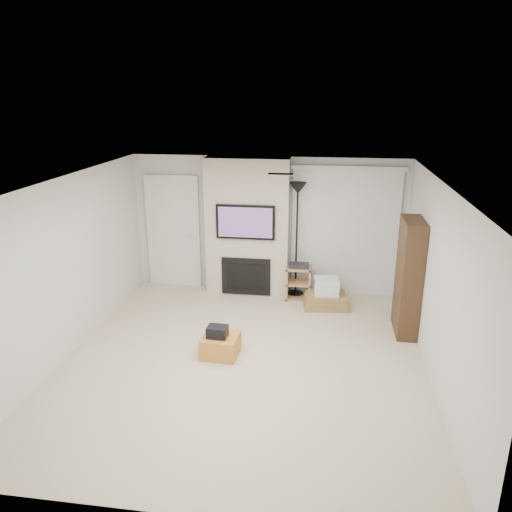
# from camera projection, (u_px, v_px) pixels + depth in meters

# --- Properties ---
(floor) EXTENTS (5.00, 5.50, 0.00)m
(floor) POSITION_uv_depth(u_px,v_px,m) (244.00, 360.00, 7.00)
(floor) COLOR beige
(floor) RESTS_ON ground
(ceiling) EXTENTS (5.00, 5.50, 0.00)m
(ceiling) POSITION_uv_depth(u_px,v_px,m) (242.00, 183.00, 6.22)
(ceiling) COLOR white
(ceiling) RESTS_ON wall_back
(wall_back) EXTENTS (5.00, 0.00, 2.50)m
(wall_back) POSITION_uv_depth(u_px,v_px,m) (268.00, 225.00, 9.19)
(wall_back) COLOR silver
(wall_back) RESTS_ON ground
(wall_front) EXTENTS (5.00, 0.00, 2.50)m
(wall_front) POSITION_uv_depth(u_px,v_px,m) (186.00, 395.00, 4.02)
(wall_front) COLOR silver
(wall_front) RESTS_ON ground
(wall_left) EXTENTS (0.00, 5.50, 2.50)m
(wall_left) POSITION_uv_depth(u_px,v_px,m) (66.00, 268.00, 6.95)
(wall_left) COLOR silver
(wall_left) RESTS_ON ground
(wall_right) EXTENTS (0.00, 5.50, 2.50)m
(wall_right) POSITION_uv_depth(u_px,v_px,m) (439.00, 287.00, 6.27)
(wall_right) COLOR silver
(wall_right) RESTS_ON ground
(hvac_vent) EXTENTS (0.35, 0.18, 0.01)m
(hvac_vent) POSITION_uv_depth(u_px,v_px,m) (280.00, 174.00, 6.92)
(hvac_vent) COLOR silver
(hvac_vent) RESTS_ON ceiling
(ottoman) EXTENTS (0.53, 0.53, 0.30)m
(ottoman) POSITION_uv_depth(u_px,v_px,m) (221.00, 345.00, 7.10)
(ottoman) COLOR #C77E32
(ottoman) RESTS_ON floor
(black_bag) EXTENTS (0.29, 0.24, 0.16)m
(black_bag) POSITION_uv_depth(u_px,v_px,m) (217.00, 332.00, 7.00)
(black_bag) COLOR black
(black_bag) RESTS_ON ottoman
(fireplace_wall) EXTENTS (1.50, 0.47, 2.50)m
(fireplace_wall) POSITION_uv_depth(u_px,v_px,m) (247.00, 228.00, 9.05)
(fireplace_wall) COLOR beige
(fireplace_wall) RESTS_ON floor
(entry_door) EXTENTS (1.02, 0.11, 2.14)m
(entry_door) POSITION_uv_depth(u_px,v_px,m) (174.00, 232.00, 9.46)
(entry_door) COLOR silver
(entry_door) RESTS_ON floor
(vertical_blinds) EXTENTS (1.98, 0.10, 2.37)m
(vertical_blinds) POSITION_uv_depth(u_px,v_px,m) (345.00, 227.00, 8.95)
(vertical_blinds) COLOR silver
(vertical_blinds) RESTS_ON floor
(floor_lamp) EXTENTS (0.31, 0.31, 2.09)m
(floor_lamp) POSITION_uv_depth(u_px,v_px,m) (297.00, 208.00, 8.76)
(floor_lamp) COLOR black
(floor_lamp) RESTS_ON floor
(av_stand) EXTENTS (0.45, 0.38, 0.66)m
(av_stand) POSITION_uv_depth(u_px,v_px,m) (299.00, 280.00, 9.01)
(av_stand) COLOR tan
(av_stand) RESTS_ON floor
(box_stack) EXTENTS (0.82, 0.65, 0.51)m
(box_stack) POSITION_uv_depth(u_px,v_px,m) (326.00, 296.00, 8.71)
(box_stack) COLOR olive
(box_stack) RESTS_ON floor
(bookshelf) EXTENTS (0.30, 0.80, 1.80)m
(bookshelf) POSITION_uv_depth(u_px,v_px,m) (409.00, 277.00, 7.58)
(bookshelf) COLOR #332112
(bookshelf) RESTS_ON floor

